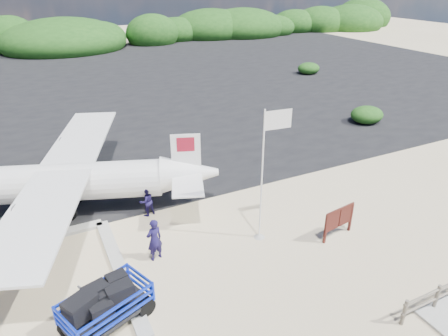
# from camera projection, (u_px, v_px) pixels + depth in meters

# --- Properties ---
(ground) EXTENTS (160.00, 160.00, 0.00)m
(ground) POSITION_uv_depth(u_px,v_px,m) (244.00, 260.00, 15.62)
(ground) COLOR beige
(asphalt_apron) EXTENTS (90.00, 50.00, 0.04)m
(asphalt_apron) POSITION_uv_depth(u_px,v_px,m) (99.00, 86.00, 39.76)
(asphalt_apron) COLOR #B2B2B2
(asphalt_apron) RESTS_ON ground
(vegetation_band) EXTENTS (124.00, 8.00, 4.40)m
(vegetation_band) POSITION_uv_depth(u_px,v_px,m) (67.00, 48.00, 59.88)
(vegetation_band) COLOR #B2B2B2
(vegetation_band) RESTS_ON ground
(baggage_cart) EXTENTS (3.36, 2.65, 1.47)m
(baggage_cart) POSITION_uv_depth(u_px,v_px,m) (110.00, 323.00, 12.82)
(baggage_cart) COLOR #0D29C9
(baggage_cart) RESTS_ON ground
(flagpole) EXTENTS (1.18, 0.59, 5.68)m
(flagpole) POSITION_uv_depth(u_px,v_px,m) (259.00, 237.00, 17.01)
(flagpole) COLOR white
(flagpole) RESTS_ON ground
(signboard) EXTENTS (1.77, 0.42, 1.45)m
(signboard) POSITION_uv_depth(u_px,v_px,m) (336.00, 236.00, 17.05)
(signboard) COLOR #4D1D16
(signboard) RESTS_ON ground
(crew_a) EXTENTS (0.74, 0.57, 1.80)m
(crew_a) POSITION_uv_depth(u_px,v_px,m) (154.00, 240.00, 15.35)
(crew_a) COLOR #171142
(crew_a) RESTS_ON ground
(crew_b) EXTENTS (0.83, 0.71, 1.48)m
(crew_b) POSITION_uv_depth(u_px,v_px,m) (147.00, 201.00, 18.26)
(crew_b) COLOR #171142
(crew_b) RESTS_ON ground
(aircraft_large) EXTENTS (19.79, 19.79, 4.63)m
(aircraft_large) POSITION_uv_depth(u_px,v_px,m) (300.00, 93.00, 37.41)
(aircraft_large) COLOR #B2B2B2
(aircraft_large) RESTS_ON ground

